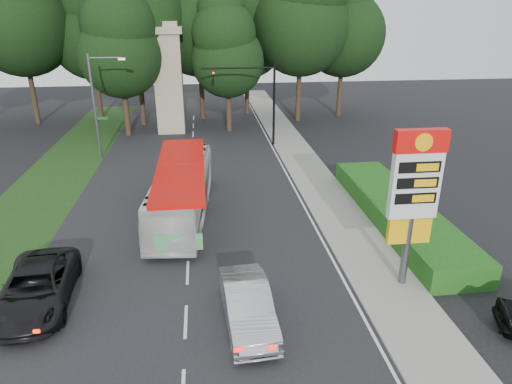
{
  "coord_description": "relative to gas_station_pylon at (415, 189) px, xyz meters",
  "views": [
    {
      "loc": [
        0.98,
        -13.93,
        11.06
      ],
      "look_at": [
        3.57,
        7.91,
        2.2
      ],
      "focal_mm": 32.0,
      "sensor_mm": 36.0,
      "label": 1
    }
  ],
  "objects": [
    {
      "name": "monument",
      "position": [
        -11.2,
        28.01,
        0.66
      ],
      "size": [
        3.0,
        3.0,
        10.05
      ],
      "color": "#9D8B6F",
      "rests_on": "ground"
    },
    {
      "name": "transit_bus",
      "position": [
        -9.55,
        8.23,
        -2.93
      ],
      "size": [
        3.58,
        11.09,
        3.04
      ],
      "primitive_type": "imported",
      "rotation": [
        0.0,
        0.0,
        -0.1
      ],
      "color": "white",
      "rests_on": "ground"
    },
    {
      "name": "tree_monument_left",
      "position": [
        -15.2,
        27.01,
        4.23
      ],
      "size": [
        7.28,
        7.28,
        14.3
      ],
      "color": "#2D2116",
      "rests_on": "ground"
    },
    {
      "name": "streetlight_signs",
      "position": [
        -16.19,
        20.01,
        -0.01
      ],
      "size": [
        2.75,
        0.98,
        8.0
      ],
      "color": "#59595E",
      "rests_on": "ground"
    },
    {
      "name": "hedge",
      "position": [
        2.3,
        6.01,
        -3.85
      ],
      "size": [
        3.0,
        14.0,
        1.2
      ],
      "primitive_type": "cube",
      "color": "#164F15",
      "rests_on": "ground"
    },
    {
      "name": "sidewalk_right",
      "position": [
        -0.7,
        10.01,
        -4.39
      ],
      "size": [
        3.0,
        80.0,
        0.12
      ],
      "primitive_type": "cube",
      "color": "gray",
      "rests_on": "ground"
    },
    {
      "name": "tree_east_mid",
      "position": [
        1.8,
        31.01,
        6.91
      ],
      "size": [
        9.52,
        9.52,
        18.7
      ],
      "color": "#2D2116",
      "rests_on": "ground"
    },
    {
      "name": "road_surface",
      "position": [
        -9.2,
        10.01,
        -4.44
      ],
      "size": [
        14.0,
        80.0,
        0.02
      ],
      "primitive_type": "cube",
      "color": "black",
      "rests_on": "ground"
    },
    {
      "name": "gas_station_pylon",
      "position": [
        0.0,
        0.0,
        0.0
      ],
      "size": [
        2.1,
        0.45,
        6.85
      ],
      "color": "#59595E",
      "rests_on": "ground"
    },
    {
      "name": "tree_far_east",
      "position": [
        6.8,
        33.01,
        5.9
      ],
      "size": [
        8.68,
        8.68,
        17.05
      ],
      "color": "#2D2116",
      "rests_on": "ground"
    },
    {
      "name": "sedan_silver",
      "position": [
        -6.86,
        -1.81,
        -3.65
      ],
      "size": [
        1.98,
        4.92,
        1.59
      ],
      "primitive_type": "imported",
      "rotation": [
        0.0,
        0.0,
        0.06
      ],
      "color": "#B8BBC1",
      "rests_on": "ground"
    },
    {
      "name": "ground",
      "position": [
        -9.2,
        -1.99,
        -4.45
      ],
      "size": [
        120.0,
        120.0,
        0.0
      ],
      "primitive_type": "plane",
      "color": "black",
      "rests_on": "ground"
    },
    {
      "name": "suv_charcoal",
      "position": [
        -15.07,
        0.36,
        -3.66
      ],
      "size": [
        3.03,
        5.85,
        1.58
      ],
      "primitive_type": "imported",
      "rotation": [
        0.0,
        0.0,
        0.07
      ],
      "color": "black",
      "rests_on": "ground"
    },
    {
      "name": "traffic_signal_mast",
      "position": [
        -3.52,
        22.0,
        0.22
      ],
      "size": [
        6.1,
        0.35,
        7.2
      ],
      "color": "black",
      "rests_on": "ground"
    },
    {
      "name": "tree_monument_right",
      "position": [
        -5.7,
        27.51,
        3.56
      ],
      "size": [
        6.72,
        6.72,
        13.2
      ],
      "color": "#2D2116",
      "rests_on": "ground"
    },
    {
      "name": "tree_west_mid",
      "position": [
        -25.2,
        33.01,
        7.24
      ],
      "size": [
        9.8,
        9.8,
        19.25
      ],
      "color": "#2D2116",
      "rests_on": "ground"
    },
    {
      "name": "tree_west_near",
      "position": [
        -19.2,
        35.01,
        5.57
      ],
      "size": [
        8.4,
        8.4,
        16.5
      ],
      "color": "#2D2116",
      "rests_on": "ground"
    },
    {
      "name": "tree_east_near",
      "position": [
        -3.2,
        35.01,
        5.23
      ],
      "size": [
        8.12,
        8.12,
        15.95
      ],
      "color": "#2D2116",
      "rests_on": "ground"
    },
    {
      "name": "grass_verge_left",
      "position": [
        -18.7,
        16.01,
        -4.44
      ],
      "size": [
        5.0,
        50.0,
        0.02
      ],
      "primitive_type": "cube",
      "color": "#193814",
      "rests_on": "ground"
    },
    {
      "name": "tree_center_right",
      "position": [
        -8.2,
        33.01,
        6.57
      ],
      "size": [
        9.24,
        9.24,
        18.15
      ],
      "color": "#2D2116",
      "rests_on": "ground"
    }
  ]
}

